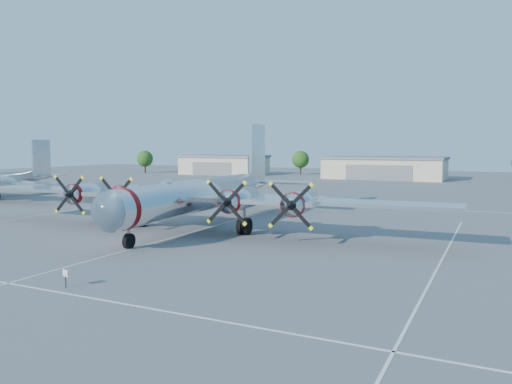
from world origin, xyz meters
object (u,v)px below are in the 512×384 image
at_px(tree_west, 301,159).
at_px(info_placard, 65,275).
at_px(main_bomber_b29, 201,227).
at_px(tree_far_west, 145,159).
at_px(hangar_west, 224,165).
at_px(hangar_center, 385,168).

relative_size(tree_west, info_placard, 6.52).
bearing_deg(tree_west, main_bomber_b29, -74.96).
relative_size(tree_far_west, tree_west, 1.00).
bearing_deg(main_bomber_b29, hangar_west, 115.55).
bearing_deg(info_placard, hangar_center, 107.82).
bearing_deg(main_bomber_b29, info_placard, -80.75).
bearing_deg(main_bomber_b29, hangar_center, 86.60).
bearing_deg(tree_far_west, main_bomber_b29, -48.39).
relative_size(hangar_west, info_placard, 22.18).
height_order(tree_far_west, main_bomber_b29, tree_far_west).
bearing_deg(main_bomber_b29, tree_far_west, 128.81).
relative_size(hangar_center, tree_west, 4.31).
bearing_deg(tree_west, tree_far_west, -165.07).
bearing_deg(hangar_west, tree_far_west, -170.99).
height_order(hangar_west, hangar_center, same).
distance_m(hangar_center, tree_far_west, 70.13).
height_order(hangar_center, main_bomber_b29, hangar_center).
xyz_separation_m(hangar_center, tree_west, (-25.00, 8.04, 1.51)).
distance_m(tree_west, main_bomber_b29, 93.13).
relative_size(tree_far_west, main_bomber_b29, 0.14).
xyz_separation_m(hangar_west, tree_west, (20.00, 8.04, 1.51)).
relative_size(hangar_west, tree_west, 3.40).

